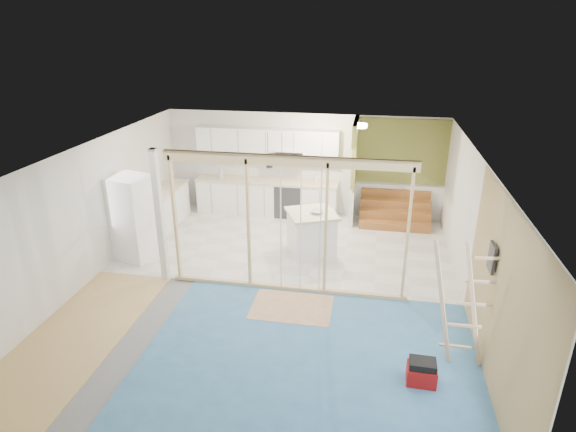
% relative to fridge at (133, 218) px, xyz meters
% --- Properties ---
extents(room, '(7.01, 8.01, 2.61)m').
position_rel_fridge_xyz_m(room, '(3.08, -0.78, 0.40)').
color(room, slate).
rests_on(room, ground).
extents(floor_overlays, '(7.00, 8.00, 0.03)m').
position_rel_fridge_xyz_m(floor_overlays, '(3.15, -0.72, -0.88)').
color(floor_overlays, silver).
rests_on(floor_overlays, room).
extents(stud_frame, '(4.66, 0.14, 2.60)m').
position_rel_fridge_xyz_m(stud_frame, '(2.81, -0.78, 0.71)').
color(stud_frame, '#CEBC7E').
rests_on(stud_frame, room).
extents(base_cabinets, '(4.45, 2.24, 0.93)m').
position_rel_fridge_xyz_m(base_cabinets, '(1.47, 2.58, -0.43)').
color(base_cabinets, white).
rests_on(base_cabinets, room).
extents(upper_cabinets, '(3.60, 0.41, 0.85)m').
position_rel_fridge_xyz_m(upper_cabinets, '(2.24, 3.03, 0.92)').
color(upper_cabinets, white).
rests_on(upper_cabinets, room).
extents(green_partition, '(2.25, 1.51, 2.60)m').
position_rel_fridge_xyz_m(green_partition, '(5.13, 2.87, 0.05)').
color(green_partition, olive).
rests_on(green_partition, room).
extents(pot_rack, '(0.52, 0.52, 0.72)m').
position_rel_fridge_xyz_m(pot_rack, '(2.78, 1.11, 1.10)').
color(pot_rack, black).
rests_on(pot_rack, room).
extents(sheathing_panel, '(0.02, 4.00, 2.60)m').
position_rel_fridge_xyz_m(sheathing_panel, '(6.56, -2.78, 0.40)').
color(sheathing_panel, tan).
rests_on(sheathing_panel, room).
extents(electrical_panel, '(0.04, 0.30, 0.40)m').
position_rel_fridge_xyz_m(electrical_panel, '(6.51, -2.18, 0.75)').
color(electrical_panel, '#333337').
rests_on(electrical_panel, room).
extents(ceiling_light, '(0.32, 0.32, 0.08)m').
position_rel_fridge_xyz_m(ceiling_light, '(4.48, 2.22, 1.64)').
color(ceiling_light, '#FFEABF').
rests_on(ceiling_light, room).
extents(fridge, '(0.94, 0.91, 1.79)m').
position_rel_fridge_xyz_m(fridge, '(0.00, 0.00, 0.00)').
color(fridge, white).
rests_on(fridge, room).
extents(island, '(1.28, 1.28, 0.95)m').
position_rel_fridge_xyz_m(island, '(3.62, 0.83, -0.42)').
color(island, white).
rests_on(island, room).
extents(bowl, '(0.33, 0.33, 0.06)m').
position_rel_fridge_xyz_m(bowl, '(3.73, 0.81, 0.09)').
color(bowl, silver).
rests_on(bowl, island).
extents(soap_bottle_a, '(0.17, 0.17, 0.34)m').
position_rel_fridge_xyz_m(soap_bottle_a, '(0.98, 2.90, 0.20)').
color(soap_bottle_a, silver).
rests_on(soap_bottle_a, base_cabinets).
extents(soap_bottle_b, '(0.12, 0.12, 0.21)m').
position_rel_fridge_xyz_m(soap_bottle_b, '(3.45, 3.01, 0.14)').
color(soap_bottle_b, silver).
rests_on(soap_bottle_b, base_cabinets).
extents(toolbox, '(0.41, 0.31, 0.38)m').
position_rel_fridge_xyz_m(toolbox, '(5.66, -2.94, -0.71)').
color(toolbox, '#980E0E').
rests_on(toolbox, room).
extents(ladder, '(1.01, 0.18, 1.90)m').
position_rel_fridge_xyz_m(ladder, '(6.18, -2.36, 0.08)').
color(ladder, tan).
rests_on(ladder, room).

